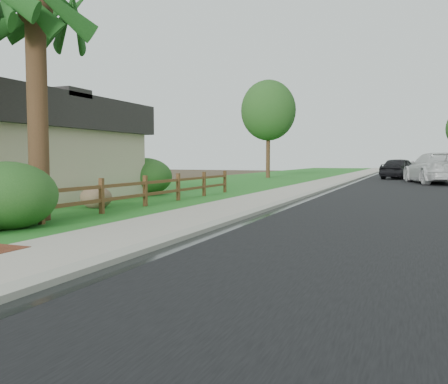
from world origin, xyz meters
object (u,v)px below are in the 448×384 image
at_px(white_suv, 435,168).
at_px(palm_tree, 35,8).
at_px(ranch_fence, 125,192).
at_px(dark_car_mid, 400,168).

bearing_deg(white_suv, palm_tree, 53.01).
distance_m(ranch_fence, white_suv, 24.06).
bearing_deg(ranch_fence, dark_car_mid, 76.02).
bearing_deg(white_suv, dark_car_mid, -85.18).
xyz_separation_m(ranch_fence, dark_car_mid, (7.23, 29.03, 0.27)).
xyz_separation_m(white_suv, dark_car_mid, (-2.44, 7.01, -0.16)).
xyz_separation_m(ranch_fence, white_suv, (9.67, 22.02, 0.42)).
bearing_deg(dark_car_mid, ranch_fence, 91.92).
xyz_separation_m(palm_tree, white_suv, (10.37, 24.92, -4.48)).
bearing_deg(dark_car_mid, palm_tree, 91.96).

